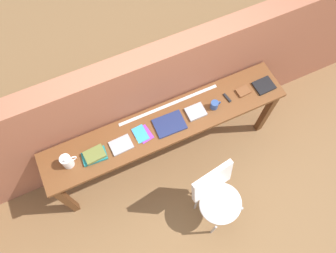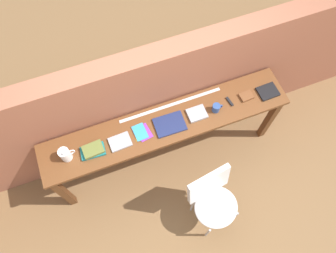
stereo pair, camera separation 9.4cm
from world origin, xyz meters
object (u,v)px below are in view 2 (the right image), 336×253
(magazine_cycling, at_px, (120,142))
(mug, at_px, (216,108))
(chair_white_moulded, at_px, (213,199))
(book_open_centre, at_px, (170,124))
(pitcher_white, at_px, (65,154))
(book_repair_rightmost, at_px, (268,92))
(book_stack_leftmost, at_px, (93,150))
(multitool_folded, at_px, (230,102))
(pamphlet_pile_colourful, at_px, (141,132))
(leather_journal_brown, at_px, (246,96))

(magazine_cycling, bearing_deg, mug, -2.40)
(chair_white_moulded, xyz_separation_m, book_open_centre, (-0.17, 0.76, 0.36))
(pitcher_white, bearing_deg, book_repair_rightmost, -0.86)
(pitcher_white, xyz_separation_m, book_stack_leftmost, (0.24, -0.03, -0.05))
(pitcher_white, bearing_deg, multitool_folded, 0.06)
(pamphlet_pile_colourful, height_order, book_open_centre, book_open_centre)
(leather_journal_brown, bearing_deg, magazine_cycling, 177.94)
(pitcher_white, relative_size, book_repair_rightmost, 0.92)
(book_stack_leftmost, bearing_deg, pitcher_white, 173.32)
(multitool_folded, xyz_separation_m, leather_journal_brown, (0.18, -0.00, 0.00))
(pamphlet_pile_colourful, height_order, leather_journal_brown, leather_journal_brown)
(book_stack_leftmost, bearing_deg, leather_journal_brown, 0.94)
(pamphlet_pile_colourful, distance_m, book_open_centre, 0.29)
(book_open_centre, bearing_deg, multitool_folded, 3.74)
(book_open_centre, distance_m, book_repair_rightmost, 1.06)
(leather_journal_brown, bearing_deg, multitool_folded, 175.79)
(pitcher_white, height_order, magazine_cycling, pitcher_white)
(book_open_centre, height_order, book_repair_rightmost, book_repair_rightmost)
(multitool_folded, bearing_deg, book_repair_rightmost, -4.55)
(chair_white_moulded, height_order, book_repair_rightmost, book_repair_rightmost)
(book_stack_leftmost, height_order, multitool_folded, book_stack_leftmost)
(magazine_cycling, relative_size, book_open_centre, 0.69)
(book_stack_leftmost, distance_m, book_open_centre, 0.76)
(magazine_cycling, height_order, book_repair_rightmost, book_repair_rightmost)
(chair_white_moulded, xyz_separation_m, leather_journal_brown, (0.66, 0.78, 0.37))
(chair_white_moulded, height_order, multitool_folded, multitool_folded)
(pamphlet_pile_colourful, bearing_deg, pitcher_white, 179.75)
(multitool_folded, relative_size, leather_journal_brown, 0.85)
(pitcher_white, bearing_deg, book_open_centre, -1.24)
(chair_white_moulded, bearing_deg, pamphlet_pile_colourful, 120.63)
(magazine_cycling, xyz_separation_m, multitool_folded, (1.15, 0.03, -0.00))
(book_stack_leftmost, height_order, pamphlet_pile_colourful, book_stack_leftmost)
(chair_white_moulded, relative_size, pamphlet_pile_colourful, 4.59)
(book_stack_leftmost, bearing_deg, mug, -0.20)
(book_open_centre, xyz_separation_m, book_repair_rightmost, (1.06, -0.01, 0.00))
(pitcher_white, relative_size, magazine_cycling, 0.90)
(chair_white_moulded, bearing_deg, book_open_centre, 102.92)
(pitcher_white, xyz_separation_m, pamphlet_pile_colourful, (0.72, -0.00, -0.07))
(chair_white_moulded, distance_m, book_open_centre, 0.86)
(pitcher_white, bearing_deg, magazine_cycling, -3.18)
(multitool_folded, bearing_deg, pamphlet_pile_colourful, -179.71)
(chair_white_moulded, relative_size, leather_journal_brown, 6.86)
(book_stack_leftmost, relative_size, book_repair_rightmost, 1.17)
(mug, bearing_deg, book_open_centre, 178.73)
(book_repair_rightmost, bearing_deg, multitool_folded, 174.07)
(pamphlet_pile_colourful, distance_m, multitool_folded, 0.94)
(multitool_folded, bearing_deg, leather_journal_brown, -1.04)
(pamphlet_pile_colourful, relative_size, book_open_centre, 0.66)
(book_open_centre, relative_size, multitool_folded, 2.67)
(chair_white_moulded, relative_size, pitcher_white, 4.85)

